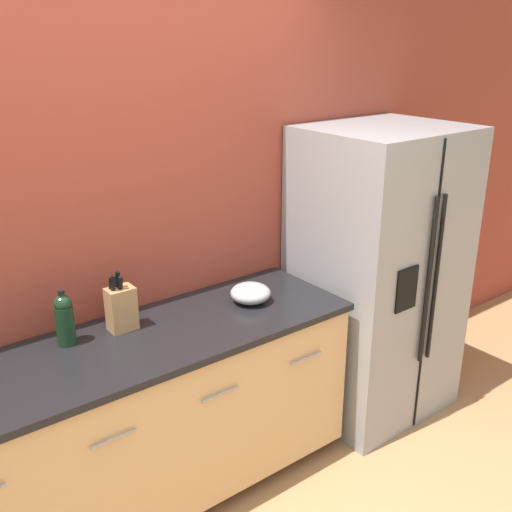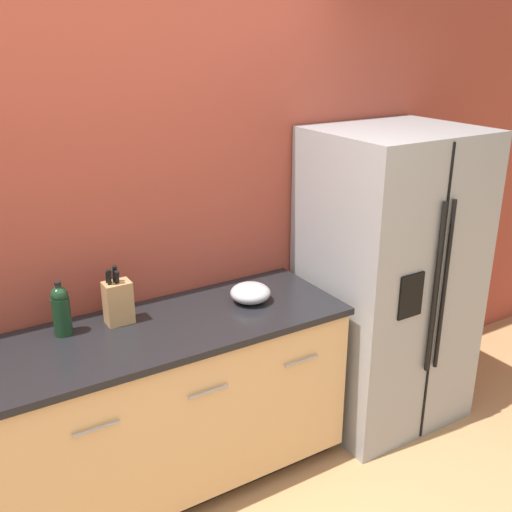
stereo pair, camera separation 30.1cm
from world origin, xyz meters
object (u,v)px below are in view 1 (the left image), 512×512
(mixing_bowl, at_px, (251,293))
(knife_block, at_px, (121,308))
(refrigerator, at_px, (377,274))
(wine_bottle, at_px, (64,319))

(mixing_bowl, bearing_deg, knife_block, 169.36)
(refrigerator, height_order, knife_block, refrigerator)
(wine_bottle, distance_m, mixing_bowl, 0.93)
(knife_block, relative_size, wine_bottle, 1.12)
(refrigerator, bearing_deg, wine_bottle, 173.17)
(knife_block, bearing_deg, mixing_bowl, -10.64)
(knife_block, height_order, mixing_bowl, knife_block)
(knife_block, distance_m, mixing_bowl, 0.67)
(wine_bottle, xyz_separation_m, mixing_bowl, (0.92, -0.15, -0.08))
(refrigerator, distance_m, knife_block, 1.57)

